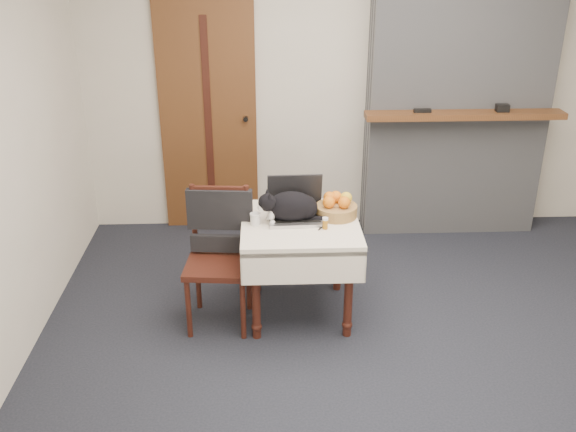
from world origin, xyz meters
The scene contains 12 objects.
ground centered at (0.00, 0.00, 0.00)m, with size 4.50×4.50×0.00m, color black.
room_shell centered at (0.00, 0.46, 1.76)m, with size 4.52×4.01×2.61m.
door centered at (-1.20, 1.97, 1.00)m, with size 0.82×0.10×2.00m.
chimney centered at (0.90, 1.85, 1.30)m, with size 1.62×0.48×2.60m.
side_table centered at (-0.50, 0.47, 0.59)m, with size 0.78×0.78×0.70m.
laptop centered at (-0.52, 0.56, 0.77)m, with size 0.38×0.33×0.28m.
cat centered at (-0.55, 0.49, 0.80)m, with size 0.50×0.26×0.24m.
cream_jar centered at (-0.80, 0.45, 0.74)m, with size 0.07×0.07×0.08m, color silver.
pill_bottle centered at (-0.34, 0.36, 0.74)m, with size 0.04×0.04×0.08m.
fruit_basket centered at (-0.25, 0.56, 0.76)m, with size 0.28×0.28×0.16m.
desk_clutter centered at (-0.31, 0.50, 0.70)m, with size 0.15×0.02×0.01m, color black.
chair centered at (-1.04, 0.46, 0.60)m, with size 0.46×0.45×0.94m.
Camera 1 is at (-0.74, -3.38, 2.49)m, focal length 40.00 mm.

